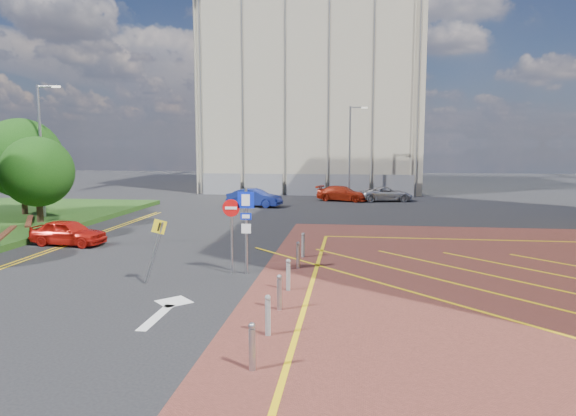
% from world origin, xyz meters
% --- Properties ---
extents(ground, '(140.00, 140.00, 0.00)m').
position_xyz_m(ground, '(0.00, 0.00, 0.00)').
color(ground, black).
rests_on(ground, ground).
extents(tree_c, '(4.00, 4.00, 4.90)m').
position_xyz_m(tree_c, '(-13.50, 10.00, 3.19)').
color(tree_c, '#3D2B1C').
rests_on(tree_c, grass_bed).
extents(tree_d, '(5.00, 5.00, 6.08)m').
position_xyz_m(tree_d, '(-16.50, 13.00, 3.87)').
color(tree_d, '#3D2B1C').
rests_on(tree_d, grass_bed).
extents(lamp_left_far, '(1.53, 0.16, 8.00)m').
position_xyz_m(lamp_left_far, '(-14.42, 12.00, 4.66)').
color(lamp_left_far, '#9EA0A8').
rests_on(lamp_left_far, grass_bed).
extents(lamp_back, '(1.53, 0.16, 8.00)m').
position_xyz_m(lamp_back, '(4.08, 28.00, 4.36)').
color(lamp_back, '#9EA0A8').
rests_on(lamp_back, ground).
extents(sign_cluster, '(1.17, 0.12, 3.20)m').
position_xyz_m(sign_cluster, '(0.30, 0.98, 1.95)').
color(sign_cluster, '#9EA0A8').
rests_on(sign_cluster, ground).
extents(warning_sign, '(0.81, 0.43, 2.24)m').
position_xyz_m(warning_sign, '(-2.25, -0.77, 1.43)').
color(warning_sign, '#9EA0A8').
rests_on(warning_sign, ground).
extents(bollard_row, '(0.14, 11.14, 0.90)m').
position_xyz_m(bollard_row, '(2.30, -1.67, 0.47)').
color(bollard_row, '#9EA0A8').
rests_on(bollard_row, forecourt).
extents(construction_building, '(21.20, 19.20, 22.00)m').
position_xyz_m(construction_building, '(0.00, 40.00, 11.00)').
color(construction_building, '#B6AC95').
rests_on(construction_building, ground).
extents(construction_fence, '(21.60, 0.06, 2.00)m').
position_xyz_m(construction_fence, '(1.00, 30.00, 1.00)').
color(construction_fence, gray).
rests_on(construction_fence, ground).
extents(car_red_left, '(3.69, 1.77, 1.22)m').
position_xyz_m(car_red_left, '(-9.00, 5.26, 0.61)').
color(car_red_left, red).
rests_on(car_red_left, ground).
extents(car_blue_back, '(4.37, 2.22, 1.37)m').
position_xyz_m(car_blue_back, '(-3.13, 21.14, 0.69)').
color(car_blue_back, navy).
rests_on(car_blue_back, ground).
extents(car_red_back, '(4.67, 2.88, 1.26)m').
position_xyz_m(car_red_back, '(3.46, 25.93, 0.63)').
color(car_red_back, '#A9230E').
rests_on(car_red_back, ground).
extents(car_silver_back, '(4.63, 2.76, 1.20)m').
position_xyz_m(car_silver_back, '(7.10, 26.23, 0.60)').
color(car_silver_back, '#A2A1A8').
rests_on(car_silver_back, ground).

